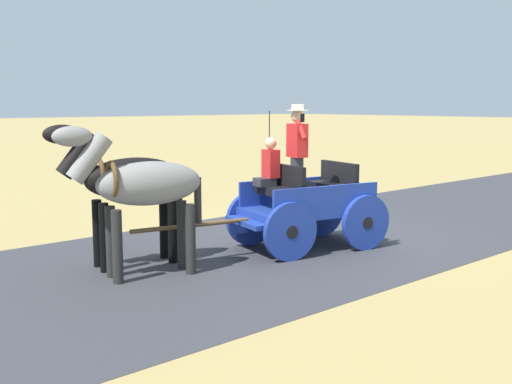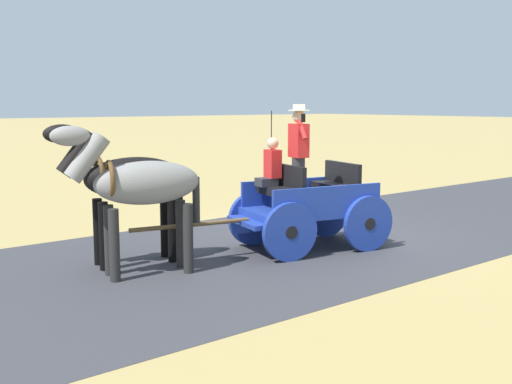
# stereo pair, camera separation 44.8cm
# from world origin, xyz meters

# --- Properties ---
(ground_plane) EXTENTS (200.00, 200.00, 0.00)m
(ground_plane) POSITION_xyz_m (0.00, 0.00, 0.00)
(ground_plane) COLOR tan
(road_surface) EXTENTS (5.75, 160.00, 0.01)m
(road_surface) POSITION_xyz_m (0.00, 0.00, 0.00)
(road_surface) COLOR #38383D
(road_surface) RESTS_ON ground
(horse_drawn_carriage) EXTENTS (1.88, 4.51, 2.50)m
(horse_drawn_carriage) POSITION_xyz_m (-0.39, 0.91, 0.82)
(horse_drawn_carriage) COLOR #1E3899
(horse_drawn_carriage) RESTS_ON ground
(horse_near_side) EXTENTS (0.92, 2.14, 2.21)m
(horse_near_side) POSITION_xyz_m (-0.11, 3.95, 1.32)
(horse_near_side) COLOR gray
(horse_near_side) RESTS_ON ground
(horse_off_side) EXTENTS (0.85, 2.15, 2.21)m
(horse_off_side) POSITION_xyz_m (0.58, 3.80, 1.32)
(horse_off_side) COLOR black
(horse_off_side) RESTS_ON ground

